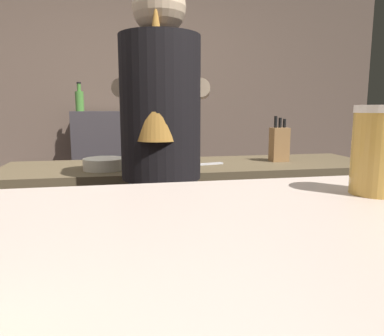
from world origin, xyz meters
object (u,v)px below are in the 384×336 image
Objects in this scene: mixing_bowl at (104,164)px; bottle_soy at (132,100)px; chefs_knife at (203,164)px; pint_glass_near at (378,150)px; knife_block at (279,144)px; bottle_hot_sauce at (80,100)px; bartender at (161,157)px; bottle_vinegar at (142,101)px.

bottle_soy reaches higher than mixing_bowl.
chefs_knife is 1.76× the size of pint_glass_near.
bottle_soy reaches higher than pint_glass_near.
pint_glass_near reaches higher than knife_block.
bottle_hot_sauce is at bearing 99.83° from mixing_bowl.
bottle_soy is (-0.27, 2.80, 0.14)m from pint_glass_near.
mixing_bowl is 1.44m from bottle_soy.
bottle_soy is at bearing 15.94° from bartender.
bartender is at bearing -148.64° from knife_block.
bottle_soy reaches higher than bottle_vinegar.
pint_glass_near is at bearing -154.68° from bartender.
bottle_soy reaches higher than knife_block.
bartender is 6.76× the size of bottle_soy.
bartender is at bearing -137.33° from chefs_knife.
bottle_vinegar is (-0.25, 1.31, 0.38)m from chefs_knife.
knife_block is 1.08× the size of bottle_hot_sauce.
mixing_bowl is at bearing 172.41° from chefs_knife.
bottle_vinegar is (0.29, 1.36, 0.35)m from mixing_bowl.
chefs_knife is 1.43m from bottle_soy.
pint_glass_near is (-0.07, -1.47, 0.24)m from chefs_knife.
mixing_bowl reaches higher than chefs_knife.
bottle_vinegar reaches higher than mixing_bowl.
bartender reaches higher than bottle_vinegar.
chefs_knife is 0.94× the size of bottle_soy.
bartender reaches higher than pint_glass_near.
chefs_knife is 1.39m from bottle_vinegar.
bottle_vinegar is (0.03, 1.72, 0.28)m from bartender.
bottle_vinegar is at bearing -12.16° from bottle_soy.
pint_glass_near is 0.59× the size of bottle_vinegar.
knife_block is 1.26× the size of mixing_bowl.
mixing_bowl is 1.56× the size of pint_glass_near.
bottle_hot_sauce is 0.54m from bottle_vinegar.
bartender is at bearing -74.27° from bottle_hot_sauce.
chefs_knife is 1.49m from pint_glass_near.
mixing_bowl is at bearing 108.20° from pint_glass_near.
bottle_hot_sauce is (-0.50, 1.79, 0.28)m from bartender.
bottle_vinegar is (-0.73, 1.26, 0.28)m from knife_block.
chefs_knife is at bearing -79.25° from bottle_vinegar.
bottle_soy is (-0.34, 1.33, 0.39)m from chefs_knife.
bottle_vinegar reaches higher than chefs_knife.
bottle_soy is at bearing 91.67° from chefs_knife.
chefs_knife is 1.63m from bottle_hot_sauce.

